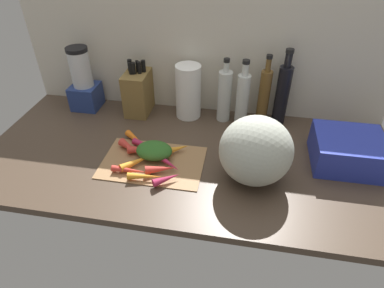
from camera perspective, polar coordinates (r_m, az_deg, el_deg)
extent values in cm
cube|color=#47382B|center=(137.80, -0.60, -2.06)|extent=(170.00, 80.00, 3.00)
cube|color=beige|center=(155.48, 2.03, 16.03)|extent=(170.00, 3.00, 60.00)
cube|color=#997047|center=(132.64, -6.79, -3.10)|extent=(40.33, 26.60, 0.80)
cone|color=orange|center=(137.07, -7.54, -0.86)|extent=(15.59, 7.12, 2.23)
cone|color=#B2264C|center=(137.89, -7.55, -0.44)|extent=(15.39, 8.14, 2.85)
cone|color=red|center=(125.89, -5.36, -4.30)|extent=(12.49, 6.93, 3.36)
cone|color=orange|center=(123.82, -8.18, -5.58)|extent=(13.22, 4.67, 2.79)
cone|color=red|center=(138.13, -10.76, -0.58)|extent=(11.18, 9.14, 3.50)
cone|color=#B2264C|center=(121.80, -4.42, -6.02)|extent=(10.29, 8.95, 3.05)
cone|color=orange|center=(130.79, -9.38, -2.94)|extent=(12.49, 13.01, 3.13)
cone|color=red|center=(136.03, -8.38, -0.96)|extent=(13.31, 5.89, 3.45)
cone|color=orange|center=(135.08, -2.80, -0.87)|extent=(11.18, 9.14, 3.40)
cone|color=#B2264C|center=(129.43, -4.65, -2.89)|extent=(15.05, 12.38, 3.43)
cone|color=orange|center=(142.42, -9.57, 0.71)|extent=(12.73, 11.08, 2.95)
cone|color=red|center=(127.48, -10.66, -4.50)|extent=(14.44, 2.58, 2.58)
ellipsoid|color=#2D6023|center=(132.68, -6.56, -1.14)|extent=(14.59, 11.23, 6.17)
ellipsoid|color=#B2B7A8|center=(118.69, 10.97, -1.21)|extent=(26.22, 23.86, 26.24)
cube|color=brown|center=(161.73, -9.32, 8.74)|extent=(10.92, 16.18, 20.47)
cylinder|color=black|center=(158.78, -10.70, 13.25)|extent=(2.12, 2.12, 5.50)
cylinder|color=black|center=(155.64, -10.63, 12.77)|extent=(1.72, 1.72, 5.50)
cylinder|color=black|center=(155.41, -10.15, 12.78)|extent=(2.09, 2.09, 5.50)
cylinder|color=black|center=(156.97, -9.43, 13.11)|extent=(1.60, 1.60, 5.50)
cylinder|color=black|center=(155.56, -9.11, 12.92)|extent=(1.79, 1.79, 5.50)
cylinder|color=black|center=(157.03, -8.41, 13.22)|extent=(1.97, 1.97, 5.50)
cube|color=navy|center=(173.97, -17.82, 7.89)|extent=(13.07, 13.07, 11.83)
cylinder|color=silver|center=(167.90, -18.75, 12.21)|extent=(9.80, 9.80, 17.21)
cylinder|color=black|center=(164.50, -19.41, 15.21)|extent=(10.00, 10.00, 1.80)
cylinder|color=white|center=(155.19, -0.65, 9.07)|extent=(11.74, 11.74, 25.65)
cylinder|color=silver|center=(153.26, 5.63, 8.18)|extent=(6.28, 6.28, 24.14)
cylinder|color=silver|center=(147.00, 5.96, 13.11)|extent=(2.37, 2.37, 4.61)
cylinder|color=black|center=(145.80, 6.04, 14.23)|extent=(2.72, 2.72, 1.60)
cylinder|color=silver|center=(150.80, 8.70, 7.45)|extent=(5.70, 5.70, 24.27)
cylinder|color=silver|center=(144.26, 9.24, 12.59)|extent=(2.73, 2.73, 5.38)
cylinder|color=black|center=(142.90, 9.38, 13.86)|extent=(3.14, 3.14, 1.60)
cylinder|color=brown|center=(154.12, 12.31, 7.89)|extent=(5.20, 5.20, 25.25)
cylinder|color=brown|center=(147.51, 13.09, 13.18)|extent=(2.31, 2.31, 5.81)
cylinder|color=black|center=(146.13, 13.30, 14.51)|extent=(2.65, 2.65, 1.60)
cylinder|color=black|center=(154.59, 15.29, 8.01)|extent=(6.10, 6.10, 27.66)
cylinder|color=black|center=(147.59, 16.36, 13.78)|extent=(3.05, 3.05, 6.26)
cylinder|color=black|center=(146.21, 16.63, 15.19)|extent=(3.50, 3.50, 1.60)
cube|color=#2838AD|center=(141.87, 25.32, -1.04)|extent=(26.01, 23.42, 12.12)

